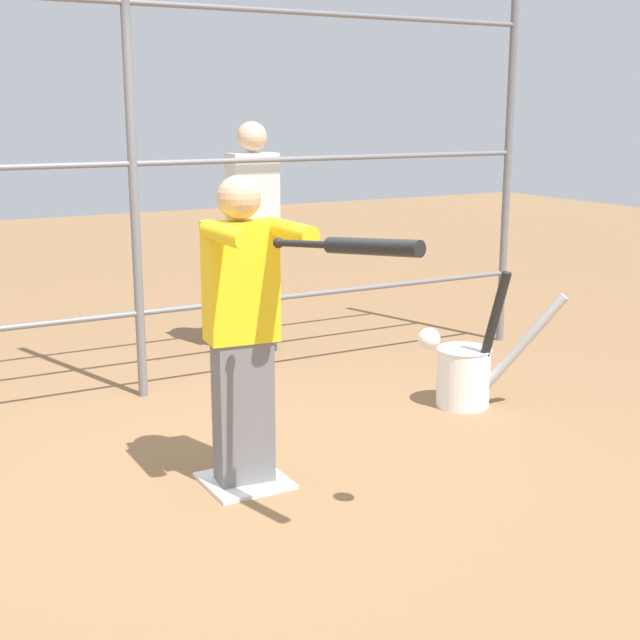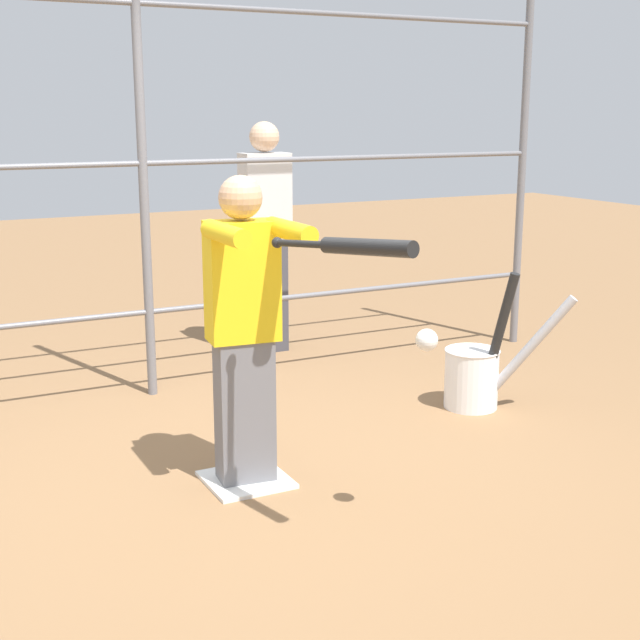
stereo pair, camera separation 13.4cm
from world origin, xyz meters
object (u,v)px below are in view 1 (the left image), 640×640
batter (243,323)px  baseball_bat_swinging (359,246)px  bystander_behind_fence (253,235)px  bat_bucket (468,372)px  softball_in_flight (429,339)px

batter → baseball_bat_swinging: size_ratio=1.87×
bystander_behind_fence → bat_bucket: bearing=108.0°
baseball_bat_swinging → bystander_behind_fence: (-1.00, -3.14, -0.40)m
softball_in_flight → bystander_behind_fence: 3.18m
softball_in_flight → bat_bucket: softball_in_flight is taller
baseball_bat_swinging → softball_in_flight: baseball_bat_swinging is taller
bat_bucket → bystander_behind_fence: size_ratio=0.51×
batter → bat_bucket: bearing=-166.3°
bystander_behind_fence → batter: bearing=63.9°
softball_in_flight → batter: bearing=-60.2°
batter → baseball_bat_swinging: bearing=97.4°
bat_bucket → bystander_behind_fence: 2.07m
batter → bystander_behind_fence: (-1.11, -2.27, 0.08)m
batter → bat_bucket: 1.87m
softball_in_flight → bat_bucket: (-1.24, -1.26, -0.66)m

